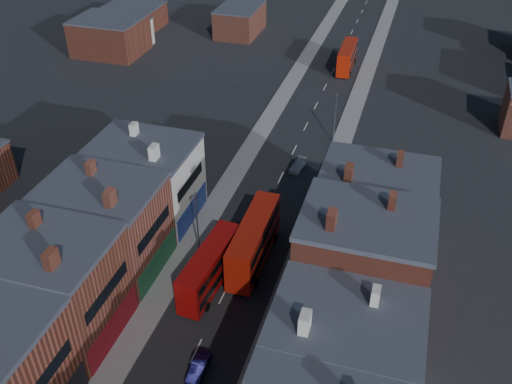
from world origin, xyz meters
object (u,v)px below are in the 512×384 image
Objects in this scene: bus_2 at (347,57)px; ped_3 at (268,373)px; bus_0 at (210,267)px; bus_1 at (254,241)px; car_2 at (240,235)px; car_1 at (199,368)px; car_3 at (298,166)px.

bus_2 is 75.11m from ped_3.
bus_1 reaches higher than bus_0.
ped_3 is (8.76, -18.68, 0.35)m from car_2.
car_2 is at bearing 90.37° from bus_0.
car_1 is (3.04, -11.15, -1.94)m from bus_0.
bus_0 is at bearing -97.97° from car_2.
bus_2 is (4.13, 64.79, -0.03)m from bus_0.
ped_3 is (5.82, -36.13, 0.43)m from car_3.
car_2 is 20.64m from ped_3.
car_1 is 19.85m from car_2.
car_1 is at bearing 84.45° from ped_3.
bus_2 is at bearing 82.72° from car_2.
bus_1 is 59.49m from bus_2.
bus_1 is 20.84m from car_3.
bus_0 reaches higher than car_3.
bus_2 is at bearing -10.70° from ped_3.
bus_1 is at bearing 62.43° from bus_0.
bus_1 is 1.14× the size of bus_2.
car_2 is (0.64, 8.56, -1.93)m from bus_0.
bus_2 reaches higher than car_1.
bus_0 is at bearing -122.58° from bus_1.
bus_1 is at bearing -83.00° from car_3.
bus_2 is 2.85× the size of car_1.
car_2 is 17.69m from car_3.
ped_3 is at bearing -42.50° from bus_0.
ped_3 is at bearing -87.32° from bus_2.
bus_0 is 2.91× the size of car_1.
bus_2 is 6.28× the size of ped_3.
bus_2 reaches higher than car_2.
bus_1 reaches higher than car_3.
bus_2 is 2.82× the size of car_3.
bus_1 is at bearing -54.08° from car_2.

